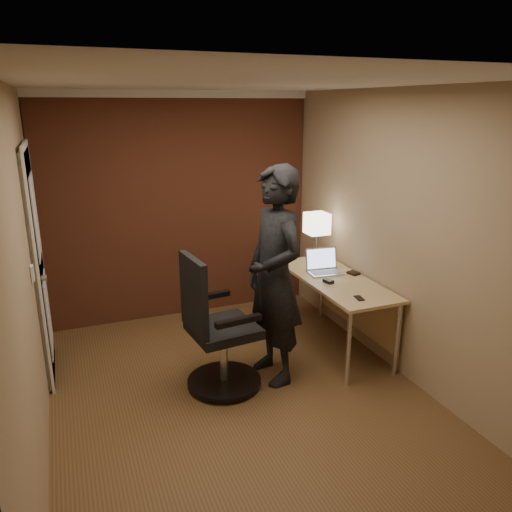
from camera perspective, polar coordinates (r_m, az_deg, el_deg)
name	(u,v)px	position (r m, az deg, el deg)	size (l,w,h in m)	color
room	(163,206)	(5.16, -10.57, 5.63)	(4.00, 4.00, 4.00)	brown
desk	(341,290)	(5.01, 9.69, -3.80)	(0.60, 1.50, 0.73)	#D4B77A
desk_lamp	(317,224)	(5.30, 6.97, 3.64)	(0.22, 0.22, 0.54)	silver
laptop	(323,266)	(5.08, 7.69, -1.11)	(0.35, 0.29, 0.23)	silver
mouse	(328,281)	(4.79, 8.27, -2.87)	(0.06, 0.10, 0.03)	black
phone	(359,298)	(4.46, 11.71, -4.74)	(0.06, 0.12, 0.01)	black
wallet	(354,273)	(5.08, 11.08, -1.92)	(0.09, 0.11, 0.02)	black
office_chair	(215,333)	(4.24, -4.69, -8.75)	(0.64, 0.69, 1.18)	black
person	(275,277)	(4.26, 2.16, -2.36)	(0.69, 0.45, 1.90)	black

